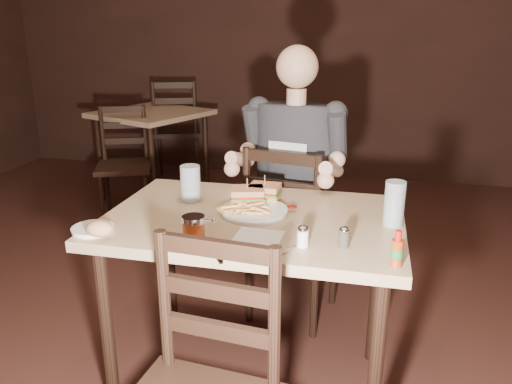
% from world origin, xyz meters
% --- Properties ---
extents(room_shell, '(7.00, 7.00, 7.00)m').
position_xyz_m(room_shell, '(0.00, 0.00, 1.40)').
color(room_shell, black).
rests_on(room_shell, ground).
extents(main_table, '(1.12, 0.75, 0.77)m').
position_xyz_m(main_table, '(0.28, 0.27, 0.68)').
color(main_table, tan).
rests_on(main_table, ground).
extents(bg_table, '(1.04, 1.04, 0.77)m').
position_xyz_m(bg_table, '(-1.12, 2.48, 0.68)').
color(bg_table, tan).
rests_on(bg_table, ground).
extents(chair_far, '(0.51, 0.54, 0.93)m').
position_xyz_m(chair_far, '(0.35, 0.88, 0.46)').
color(chair_far, black).
rests_on(chair_far, ground).
extents(bg_chair_far, '(0.59, 0.62, 0.98)m').
position_xyz_m(bg_chair_far, '(-1.12, 3.03, 0.49)').
color(bg_chair_far, black).
rests_on(bg_chair_far, ground).
extents(bg_chair_near, '(0.54, 0.56, 0.87)m').
position_xyz_m(bg_chair_near, '(-1.12, 1.93, 0.44)').
color(bg_chair_near, black).
rests_on(bg_chair_near, ground).
extents(diner, '(0.59, 0.50, 0.90)m').
position_xyz_m(diner, '(0.34, 0.84, 0.93)').
color(diner, '#2D2B2F').
rests_on(diner, chair_far).
extents(dinner_plate, '(0.25, 0.25, 0.01)m').
position_xyz_m(dinner_plate, '(0.28, 0.30, 0.78)').
color(dinner_plate, white).
rests_on(dinner_plate, main_table).
extents(sandwich_left, '(0.15, 0.14, 0.11)m').
position_xyz_m(sandwich_left, '(0.23, 0.38, 0.84)').
color(sandwich_left, tan).
rests_on(sandwich_left, dinner_plate).
extents(sandwich_right, '(0.12, 0.10, 0.10)m').
position_xyz_m(sandwich_right, '(0.29, 0.44, 0.84)').
color(sandwich_right, tan).
rests_on(sandwich_right, dinner_plate).
extents(fries_pile, '(0.25, 0.18, 0.04)m').
position_xyz_m(fries_pile, '(0.24, 0.29, 0.80)').
color(fries_pile, '#EDAC5F').
rests_on(fries_pile, dinner_plate).
extents(ketchup_dollop, '(0.04, 0.04, 0.01)m').
position_xyz_m(ketchup_dollop, '(0.42, 0.35, 0.79)').
color(ketchup_dollop, maroon).
rests_on(ketchup_dollop, dinner_plate).
extents(glass_left, '(0.08, 0.08, 0.15)m').
position_xyz_m(glass_left, '(-0.00, 0.39, 0.84)').
color(glass_left, silver).
rests_on(glass_left, main_table).
extents(glass_right, '(0.07, 0.07, 0.17)m').
position_xyz_m(glass_right, '(0.79, 0.29, 0.85)').
color(glass_right, silver).
rests_on(glass_right, main_table).
extents(hot_sauce, '(0.04, 0.04, 0.11)m').
position_xyz_m(hot_sauce, '(0.79, -0.04, 0.83)').
color(hot_sauce, '#8F3310').
rests_on(hot_sauce, main_table).
extents(salt_shaker, '(0.04, 0.04, 0.07)m').
position_xyz_m(salt_shaker, '(0.50, 0.04, 0.80)').
color(salt_shaker, white).
rests_on(salt_shaker, main_table).
extents(pepper_shaker, '(0.04, 0.04, 0.06)m').
position_xyz_m(pepper_shaker, '(0.63, 0.07, 0.80)').
color(pepper_shaker, '#38332D').
rests_on(pepper_shaker, main_table).
extents(syrup_dispenser, '(0.08, 0.08, 0.10)m').
position_xyz_m(syrup_dispenser, '(0.15, -0.02, 0.82)').
color(syrup_dispenser, '#8F3310').
rests_on(syrup_dispenser, main_table).
extents(napkin, '(0.16, 0.15, 0.00)m').
position_xyz_m(napkin, '(0.35, 0.08, 0.77)').
color(napkin, white).
rests_on(napkin, main_table).
extents(knife, '(0.12, 0.18, 0.00)m').
position_xyz_m(knife, '(0.23, -0.06, 0.78)').
color(knife, silver).
rests_on(knife, napkin).
extents(fork, '(0.10, 0.14, 0.00)m').
position_xyz_m(fork, '(0.44, -0.05, 0.78)').
color(fork, silver).
rests_on(fork, napkin).
extents(side_plate, '(0.14, 0.14, 0.01)m').
position_xyz_m(side_plate, '(-0.23, 0.01, 0.78)').
color(side_plate, white).
rests_on(side_plate, main_table).
extents(bread_roll, '(0.09, 0.08, 0.06)m').
position_xyz_m(bread_roll, '(-0.17, -0.05, 0.81)').
color(bread_roll, tan).
rests_on(bread_roll, side_plate).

